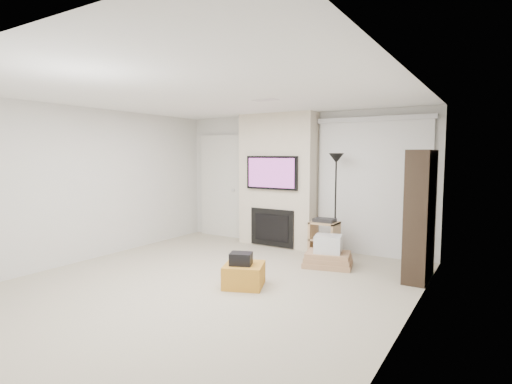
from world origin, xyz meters
The scene contains 15 objects.
floor centered at (0.00, 0.00, 0.00)m, with size 5.00×5.50×0.00m, color #B7AD95.
ceiling centered at (0.00, 0.00, 2.50)m, with size 5.00×5.50×0.00m, color white.
wall_back centered at (0.00, 2.75, 1.25)m, with size 5.00×2.50×0.00m, color silver.
wall_left centered at (-2.50, 0.00, 1.25)m, with size 5.50×2.50×0.00m, color silver.
wall_right centered at (2.50, 0.00, 1.25)m, with size 5.50×2.50×0.00m, color silver.
hvac_vent centered at (0.40, 0.80, 2.50)m, with size 0.35×0.18×0.01m, color silver.
ottoman centered at (0.44, 0.19, 0.15)m, with size 0.50×0.50×0.30m, color orange.
black_bag centered at (0.43, 0.14, 0.38)m, with size 0.28×0.22×0.16m, color black.
fireplace_wall centered at (-0.35, 2.54, 1.24)m, with size 1.50×0.47×2.50m.
entry_door centered at (-1.80, 2.71, 1.05)m, with size 1.02×0.11×2.14m.
vertical_blinds centered at (1.40, 2.70, 1.27)m, with size 1.98×0.10×2.37m.
floor_lamp centered at (0.88, 2.37, 1.39)m, with size 0.26×0.26×1.76m.
av_stand centered at (0.76, 2.18, 0.35)m, with size 0.45×0.38×0.66m.
box_stack centered at (1.03, 1.66, 0.19)m, with size 0.84×0.71×0.49m.
bookshelf centered at (2.34, 1.73, 0.90)m, with size 0.30×0.80×1.80m.
Camera 1 is at (3.28, -4.10, 1.74)m, focal length 28.00 mm.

